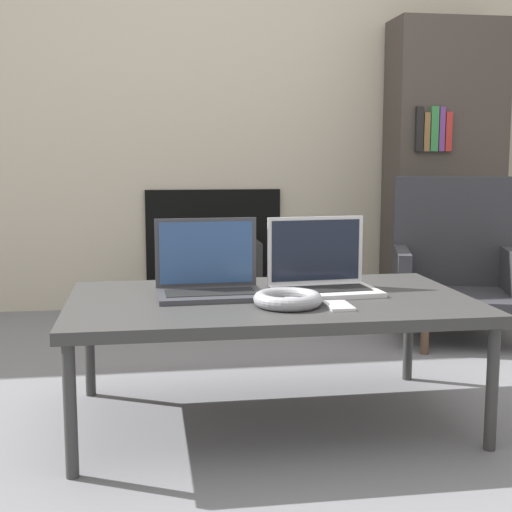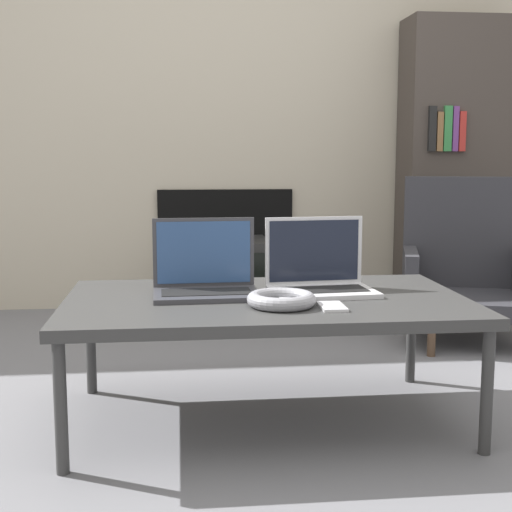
{
  "view_description": "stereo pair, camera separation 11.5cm",
  "coord_description": "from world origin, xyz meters",
  "px_view_note": "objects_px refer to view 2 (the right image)",
  "views": [
    {
      "loc": [
        -0.39,
        -2.04,
        0.87
      ],
      "look_at": [
        0.0,
        0.48,
        0.51
      ],
      "focal_mm": 50.0,
      "sensor_mm": 36.0,
      "label": 1
    },
    {
      "loc": [
        -0.28,
        -2.06,
        0.87
      ],
      "look_at": [
        0.0,
        0.48,
        0.51
      ],
      "focal_mm": 50.0,
      "sensor_mm": 36.0,
      "label": 2
    }
  ],
  "objects_px": {
    "headphones": "(281,299)",
    "phone": "(332,307)",
    "laptop_left": "(205,277)",
    "armchair": "(465,264)",
    "laptop_right": "(319,275)",
    "tv": "(228,277)"
  },
  "relations": [
    {
      "from": "laptop_left",
      "to": "phone",
      "type": "distance_m",
      "value": 0.45
    },
    {
      "from": "laptop_right",
      "to": "headphones",
      "type": "xyz_separation_m",
      "value": [
        -0.16,
        -0.21,
        -0.04
      ]
    },
    {
      "from": "laptop_left",
      "to": "laptop_right",
      "type": "xyz_separation_m",
      "value": [
        0.38,
        -0.0,
        0.0
      ]
    },
    {
      "from": "phone",
      "to": "armchair",
      "type": "height_order",
      "value": "armchair"
    },
    {
      "from": "laptop_right",
      "to": "headphones",
      "type": "relative_size",
      "value": 1.7
    },
    {
      "from": "headphones",
      "to": "phone",
      "type": "xyz_separation_m",
      "value": [
        0.15,
        -0.05,
        -0.02
      ]
    },
    {
      "from": "laptop_right",
      "to": "tv",
      "type": "xyz_separation_m",
      "value": [
        -0.2,
        1.53,
        -0.26
      ]
    },
    {
      "from": "tv",
      "to": "armchair",
      "type": "bearing_deg",
      "value": -29.78
    },
    {
      "from": "tv",
      "to": "headphones",
      "type": "bearing_deg",
      "value": -88.7
    },
    {
      "from": "armchair",
      "to": "laptop_right",
      "type": "bearing_deg",
      "value": -117.77
    },
    {
      "from": "laptop_right",
      "to": "armchair",
      "type": "xyz_separation_m",
      "value": [
        0.89,
        0.91,
        -0.12
      ]
    },
    {
      "from": "headphones",
      "to": "phone",
      "type": "height_order",
      "value": "headphones"
    },
    {
      "from": "laptop_left",
      "to": "armchair",
      "type": "xyz_separation_m",
      "value": [
        1.27,
        0.91,
        -0.12
      ]
    },
    {
      "from": "laptop_left",
      "to": "headphones",
      "type": "xyz_separation_m",
      "value": [
        0.22,
        -0.21,
        -0.04
      ]
    },
    {
      "from": "laptop_left",
      "to": "headphones",
      "type": "height_order",
      "value": "laptop_left"
    },
    {
      "from": "headphones",
      "to": "laptop_left",
      "type": "bearing_deg",
      "value": 136.34
    },
    {
      "from": "phone",
      "to": "laptop_left",
      "type": "bearing_deg",
      "value": 145.08
    },
    {
      "from": "phone",
      "to": "laptop_right",
      "type": "bearing_deg",
      "value": 87.71
    },
    {
      "from": "laptop_right",
      "to": "tv",
      "type": "distance_m",
      "value": 1.56
    },
    {
      "from": "laptop_left",
      "to": "laptop_right",
      "type": "relative_size",
      "value": 0.97
    },
    {
      "from": "laptop_right",
      "to": "phone",
      "type": "distance_m",
      "value": 0.26
    },
    {
      "from": "laptop_left",
      "to": "tv",
      "type": "height_order",
      "value": "laptop_left"
    }
  ]
}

